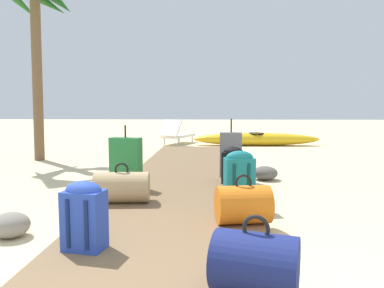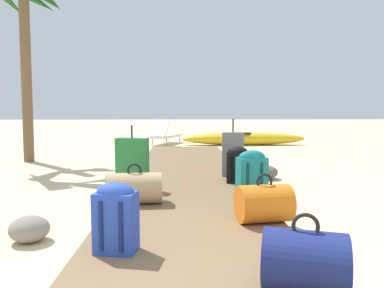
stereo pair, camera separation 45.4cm
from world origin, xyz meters
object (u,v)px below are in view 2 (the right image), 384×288
object	(u,v)px
suitcase_green	(132,163)
kayak	(244,139)
backpack_black	(238,163)
lounge_chair	(164,134)
duffel_bag_orange	(264,203)
backpack_teal	(252,175)
backpack_blue	(116,216)
palm_tree_far_left	(20,0)
duffel_bag_tan	(135,188)
duffel_bag_navy	(305,261)
suitcase_grey	(233,154)

from	to	relation	value
suitcase_green	kayak	world-z (taller)	suitcase_green
backpack_black	lounge_chair	size ratio (longest dim) A/B	0.32
duffel_bag_orange	backpack_teal	distance (m)	0.78
lounge_chair	backpack_teal	bearing A→B (deg)	-79.64
backpack_blue	suitcase_green	xyz separation A→B (m)	(-0.17, 2.20, 0.06)
suitcase_green	palm_tree_far_left	distance (m)	5.08
suitcase_green	lounge_chair	distance (m)	6.80
duffel_bag_tan	duffel_bag_navy	size ratio (longest dim) A/B	1.13
palm_tree_far_left	lounge_chair	size ratio (longest dim) A/B	2.55
duffel_bag_navy	suitcase_grey	xyz separation A→B (m)	(0.08, 3.74, 0.17)
backpack_black	suitcase_grey	size ratio (longest dim) A/B	0.58
suitcase_grey	suitcase_green	bearing A→B (deg)	-148.51
duffel_bag_navy	kayak	world-z (taller)	duffel_bag_navy
backpack_black	duffel_bag_orange	size ratio (longest dim) A/B	0.96
backpack_teal	lounge_chair	size ratio (longest dim) A/B	0.37
duffel_bag_tan	suitcase_green	xyz separation A→B (m)	(-0.13, 0.78, 0.17)
duffel_bag_orange	kayak	xyz separation A→B (m)	(1.13, 7.96, -0.07)
suitcase_grey	palm_tree_far_left	world-z (taller)	palm_tree_far_left
palm_tree_far_left	lounge_chair	xyz separation A→B (m)	(2.81, 3.70, -3.08)
duffel_bag_tan	palm_tree_far_left	size ratio (longest dim) A/B	0.16
duffel_bag_orange	backpack_teal	xyz separation A→B (m)	(0.02, 0.76, 0.14)
duffel_bag_navy	suitcase_green	size ratio (longest dim) A/B	0.67
backpack_blue	duffel_bag_tan	size ratio (longest dim) A/B	0.83
duffel_bag_tan	palm_tree_far_left	bearing A→B (deg)	126.15
backpack_blue	kayak	xyz separation A→B (m)	(2.43, 8.67, -0.17)
backpack_blue	backpack_black	bearing A→B (deg)	63.01
suitcase_grey	lounge_chair	distance (m)	6.05
suitcase_green	lounge_chair	world-z (taller)	suitcase_green
duffel_bag_navy	suitcase_green	world-z (taller)	suitcase_green
backpack_blue	duffel_bag_navy	world-z (taller)	backpack_blue
suitcase_green	kayak	distance (m)	6.97
duffel_bag_navy	palm_tree_far_left	distance (m)	7.87
suitcase_green	suitcase_grey	bearing A→B (deg)	31.49
lounge_chair	kayak	world-z (taller)	lounge_chair
duffel_bag_orange	lounge_chair	world-z (taller)	lounge_chair
backpack_blue	backpack_teal	world-z (taller)	backpack_teal
duffel_bag_navy	kayak	bearing A→B (deg)	82.73
backpack_blue	duffel_bag_navy	size ratio (longest dim) A/B	0.93
duffel_bag_orange	backpack_teal	world-z (taller)	backpack_teal
backpack_teal	suitcase_grey	bearing A→B (deg)	89.94
duffel_bag_orange	kayak	bearing A→B (deg)	81.89
backpack_black	palm_tree_far_left	size ratio (longest dim) A/B	0.13
suitcase_grey	lounge_chair	world-z (taller)	suitcase_grey
duffel_bag_orange	suitcase_green	bearing A→B (deg)	134.35
duffel_bag_tan	backpack_teal	world-z (taller)	backpack_teal
lounge_chair	palm_tree_far_left	bearing A→B (deg)	-127.25
backpack_teal	palm_tree_far_left	distance (m)	6.43
backpack_black	duffel_bag_orange	bearing A→B (deg)	-90.82
backpack_blue	palm_tree_far_left	size ratio (longest dim) A/B	0.13
duffel_bag_tan	suitcase_green	size ratio (longest dim) A/B	0.76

